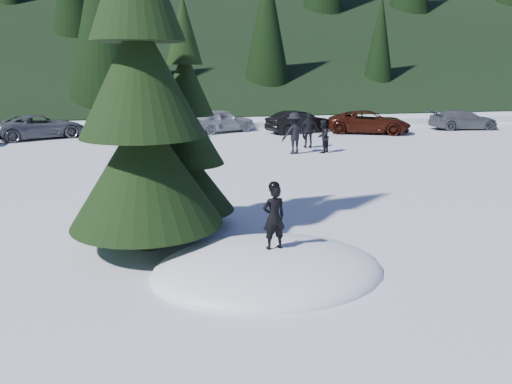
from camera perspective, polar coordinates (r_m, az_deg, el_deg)
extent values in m
plane|color=white|center=(9.65, 1.41, -9.06)|extent=(200.00, 200.00, 0.00)
ellipsoid|color=white|center=(9.65, 1.41, -9.06)|extent=(4.48, 3.52, 0.96)
cylinder|color=#322010|center=(10.86, -12.26, -2.80)|extent=(0.38, 0.38, 1.40)
cone|color=black|center=(10.60, -12.56, 2.86)|extent=(3.20, 3.20, 2.46)
cone|color=black|center=(10.41, -13.12, 12.95)|extent=(2.54, 2.54, 2.46)
cylinder|color=#322010|center=(12.30, -7.63, -1.58)|extent=(0.26, 0.26, 1.00)
cone|color=black|center=(12.14, -7.73, 1.41)|extent=(2.20, 2.20, 1.52)
cone|color=black|center=(11.94, -7.91, 6.81)|extent=(1.75, 1.75, 1.52)
cone|color=black|center=(11.86, -8.10, 12.33)|extent=(1.29, 1.29, 1.52)
cone|color=black|center=(11.88, -8.30, 17.88)|extent=(0.84, 0.84, 1.52)
imported|color=black|center=(9.26, 2.05, -2.90)|extent=(0.49, 0.36, 1.22)
imported|color=black|center=(22.96, 7.63, 6.33)|extent=(0.92, 0.92, 1.50)
imported|color=black|center=(24.27, 6.06, 7.01)|extent=(1.04, 0.54, 1.69)
imported|color=black|center=(22.54, 4.41, 6.71)|extent=(1.31, 0.93, 1.85)
imported|color=#575A60|center=(29.92, -23.42, 6.89)|extent=(5.18, 3.91, 1.31)
imported|color=black|center=(27.57, -11.52, 7.47)|extent=(5.55, 3.10, 1.52)
imported|color=#9CA1A5|center=(30.15, -4.08, 8.15)|extent=(4.48, 3.15, 1.42)
imported|color=black|center=(29.96, 4.88, 7.99)|extent=(4.16, 2.51, 1.30)
imported|color=#361209|center=(30.41, 12.81, 7.80)|extent=(5.23, 3.99, 1.32)
imported|color=#575B60|center=(34.14, 22.61, 7.64)|extent=(4.37, 2.18, 1.22)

